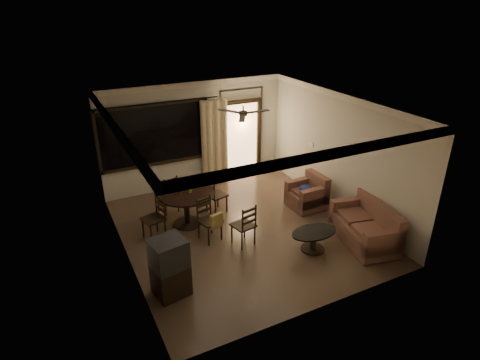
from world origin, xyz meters
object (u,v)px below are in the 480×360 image
dining_chair_west (154,226)px  sofa (367,227)px  dining_chair_south (210,227)px  armchair (308,194)px  dining_table (186,199)px  dining_chair_north (168,201)px  coffee_table (314,237)px  side_chair (244,232)px  tv_cabinet (170,267)px  dining_chair_east (216,201)px

dining_chair_west → sofa: size_ratio=0.55×
dining_chair_south → armchair: (2.72, 0.30, 0.02)m
dining_table → armchair: (2.93, -0.53, -0.30)m
dining_chair_north → armchair: size_ratio=1.19×
sofa → armchair: 1.84m
armchair → dining_chair_north: bearing=157.0°
dining_chair_west → coffee_table: bearing=40.6°
coffee_table → sofa: bearing=-11.6°
side_chair → dining_chair_south: bearing=-52.0°
dining_table → armchair: dining_table is taller
dining_chair_south → tv_cabinet: (-1.26, -1.27, 0.24)m
dining_chair_east → side_chair: 1.51m
coffee_table → dining_chair_west: bearing=145.4°
dining_chair_south → side_chair: size_ratio=1.01×
tv_cabinet → dining_chair_east: bearing=41.3°
dining_chair_south → dining_table: bearing=89.9°
dining_chair_east → sofa: 3.45m
dining_table → dining_chair_west: (-0.81, -0.21, -0.34)m
dining_chair_west → dining_chair_south: bearing=44.3°
dining_chair_west → dining_chair_east: same height
coffee_table → side_chair: (-1.17, 0.82, -0.01)m
dining_chair_west → coffee_table: dining_chair_west is taller
dining_chair_west → coffee_table: 3.35m
sofa → coffee_table: size_ratio=1.74×
sofa → armchair: size_ratio=2.15×
tv_cabinet → coffee_table: tv_cabinet is taller
dining_chair_east → coffee_table: 2.59m
dining_chair_west → sofa: bearing=46.6°
dining_chair_south → side_chair: dining_chair_south is taller
dining_chair_east → sofa: dining_chair_east is taller
sofa → coffee_table: (-1.17, 0.24, -0.05)m
sofa → side_chair: (-2.34, 1.06, -0.06)m
sofa → side_chair: 2.57m
dining_chair_south → armchair: dining_chair_south is taller
dining_chair_east → side_chair: size_ratio=1.01×
dining_chair_east → side_chair: (-0.04, -1.51, -0.00)m
dining_table → dining_chair_west: 0.91m
dining_chair_west → tv_cabinet: 1.91m
coffee_table → dining_table: bearing=132.5°
dining_chair_east → coffee_table: (1.13, -2.33, 0.01)m
tv_cabinet → coffee_table: (2.99, -0.02, -0.25)m
dining_table → dining_chair_north: 0.86m
dining_table → dining_chair_east: dining_table is taller
dining_chair_south → tv_cabinet: tv_cabinet is taller
dining_table → dining_chair_north: (-0.20, 0.76, -0.34)m
dining_chair_south → dining_chair_north: (-0.42, 1.59, -0.02)m
dining_chair_west → armchair: (3.74, -0.32, 0.05)m
dining_chair_west → armchair: dining_chair_west is taller
armchair → side_chair: (-2.16, -0.77, -0.05)m
side_chair → armchair: bearing=-172.1°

